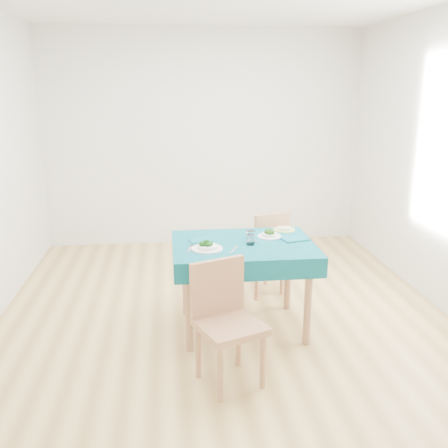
{
  "coord_description": "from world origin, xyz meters",
  "views": [
    {
      "loc": [
        -0.47,
        -4.11,
        1.99
      ],
      "look_at": [
        0.0,
        0.0,
        0.85
      ],
      "focal_mm": 40.0,
      "sensor_mm": 36.0,
      "label": 1
    }
  ],
  "objects": [
    {
      "name": "room_shell",
      "position": [
        0.0,
        0.0,
        1.35
      ],
      "size": [
        4.02,
        4.52,
        2.73
      ],
      "color": "#A88346",
      "rests_on": "ground"
    },
    {
      "name": "chair_near",
      "position": [
        -0.08,
        -1.07,
        0.51
      ],
      "size": [
        0.54,
        0.57,
        1.02
      ],
      "primitive_type": "cube",
      "rotation": [
        0.0,
        0.0,
        0.38
      ],
      "color": "#986A47",
      "rests_on": "ground"
    },
    {
      "name": "table",
      "position": [
        0.13,
        -0.27,
        0.38
      ],
      "size": [
        1.14,
        0.87,
        0.76
      ],
      "primitive_type": "cube",
      "color": "#084E5C",
      "rests_on": "ground"
    },
    {
      "name": "bowl_near",
      "position": [
        -0.18,
        -0.4,
        0.8
      ],
      "size": [
        0.25,
        0.25,
        0.08
      ],
      "primitive_type": null,
      "color": "white",
      "rests_on": "table"
    },
    {
      "name": "fork_near",
      "position": [
        -0.31,
        -0.37,
        0.76
      ],
      "size": [
        0.06,
        0.18,
        0.0
      ],
      "primitive_type": "cube",
      "rotation": [
        0.0,
        0.0,
        -0.22
      ],
      "color": "silver",
      "rests_on": "table"
    },
    {
      "name": "knife_near",
      "position": [
        0.03,
        -0.42,
        0.76
      ],
      "size": [
        0.1,
        0.19,
        0.0
      ],
      "primitive_type": "cube",
      "rotation": [
        0.0,
        0.0,
        -0.43
      ],
      "color": "silver",
      "rests_on": "table"
    },
    {
      "name": "knife_far",
      "position": [
        0.53,
        -0.24,
        0.76
      ],
      "size": [
        0.06,
        0.2,
        0.0
      ],
      "primitive_type": "cube",
      "rotation": [
        0.0,
        0.0,
        0.24
      ],
      "color": "silver",
      "rests_on": "table"
    },
    {
      "name": "tumbler_side",
      "position": [
        0.18,
        -0.32,
        0.8
      ],
      "size": [
        0.07,
        0.07,
        0.09
      ],
      "primitive_type": "cylinder",
      "color": "white",
      "rests_on": "table"
    },
    {
      "name": "chair_far",
      "position": [
        0.43,
        0.47,
        0.46
      ],
      "size": [
        0.49,
        0.51,
        0.93
      ],
      "primitive_type": "cube",
      "rotation": [
        0.0,
        0.0,
        3.51
      ],
      "color": "#986A47",
      "rests_on": "ground"
    },
    {
      "name": "side_plate",
      "position": [
        0.55,
        0.06,
        0.76
      ],
      "size": [
        0.2,
        0.2,
        0.01
      ],
      "primitive_type": "cylinder",
      "color": "#ADCA62",
      "rests_on": "table"
    },
    {
      "name": "bowl_far",
      "position": [
        0.37,
        -0.13,
        0.79
      ],
      "size": [
        0.2,
        0.2,
        0.06
      ],
      "primitive_type": null,
      "color": "white",
      "rests_on": "table"
    },
    {
      "name": "tumbler_center",
      "position": [
        0.19,
        -0.25,
        0.81
      ],
      "size": [
        0.07,
        0.07,
        0.1
      ],
      "primitive_type": "cylinder",
      "color": "white",
      "rests_on": "table"
    },
    {
      "name": "bread_slice",
      "position": [
        0.55,
        0.06,
        0.78
      ],
      "size": [
        0.12,
        0.12,
        0.02
      ],
      "primitive_type": "cube",
      "rotation": [
        0.0,
        0.0,
        -0.2
      ],
      "color": "beige",
      "rests_on": "side_plate"
    },
    {
      "name": "napkin_near",
      "position": [
        -0.21,
        -0.17,
        0.76
      ],
      "size": [
        0.21,
        0.17,
        0.01
      ],
      "primitive_type": "cube",
      "rotation": [
        0.0,
        0.0,
        0.3
      ],
      "color": "#0C5766",
      "rests_on": "table"
    },
    {
      "name": "fork_far",
      "position": [
        0.22,
        -0.16,
        0.76
      ],
      "size": [
        0.07,
        0.18,
        0.0
      ],
      "primitive_type": "cube",
      "rotation": [
        0.0,
        0.0,
        0.23
      ],
      "color": "silver",
      "rests_on": "table"
    },
    {
      "name": "napkin_far",
      "position": [
        0.57,
        -0.22,
        0.76
      ],
      "size": [
        0.25,
        0.2,
        0.01
      ],
      "primitive_type": "cube",
      "rotation": [
        0.0,
        0.0,
        0.22
      ],
      "color": "#0C5766",
      "rests_on": "table"
    }
  ]
}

